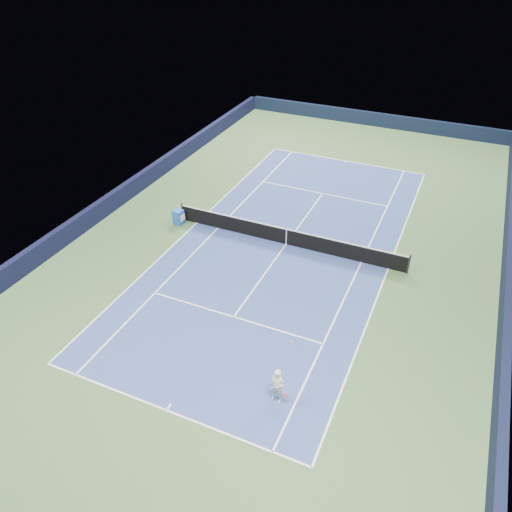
% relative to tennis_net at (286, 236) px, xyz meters
% --- Properties ---
extents(ground, '(40.00, 40.00, 0.00)m').
position_rel_tennis_net_xyz_m(ground, '(0.00, 0.00, -0.50)').
color(ground, '#3A5931').
rests_on(ground, ground).
extents(wall_far, '(22.00, 0.35, 1.10)m').
position_rel_tennis_net_xyz_m(wall_far, '(0.00, 19.82, 0.05)').
color(wall_far, black).
rests_on(wall_far, ground).
extents(wall_right, '(0.35, 40.00, 1.10)m').
position_rel_tennis_net_xyz_m(wall_right, '(10.82, 0.00, 0.05)').
color(wall_right, black).
rests_on(wall_right, ground).
extents(wall_left, '(0.35, 40.00, 1.10)m').
position_rel_tennis_net_xyz_m(wall_left, '(-10.82, 0.00, 0.05)').
color(wall_left, black).
rests_on(wall_left, ground).
extents(court_surface, '(10.97, 23.77, 0.01)m').
position_rel_tennis_net_xyz_m(court_surface, '(0.00, 0.00, -0.50)').
color(court_surface, navy).
rests_on(court_surface, ground).
extents(baseline_far, '(10.97, 0.08, 0.00)m').
position_rel_tennis_net_xyz_m(baseline_far, '(0.00, 11.88, -0.50)').
color(baseline_far, white).
rests_on(baseline_far, ground).
extents(baseline_near, '(10.97, 0.08, 0.00)m').
position_rel_tennis_net_xyz_m(baseline_near, '(0.00, -11.88, -0.50)').
color(baseline_near, white).
rests_on(baseline_near, ground).
extents(sideline_doubles_right, '(0.08, 23.77, 0.00)m').
position_rel_tennis_net_xyz_m(sideline_doubles_right, '(5.49, 0.00, -0.50)').
color(sideline_doubles_right, white).
rests_on(sideline_doubles_right, ground).
extents(sideline_doubles_left, '(0.08, 23.77, 0.00)m').
position_rel_tennis_net_xyz_m(sideline_doubles_left, '(-5.49, 0.00, -0.50)').
color(sideline_doubles_left, white).
rests_on(sideline_doubles_left, ground).
extents(sideline_singles_right, '(0.08, 23.77, 0.00)m').
position_rel_tennis_net_xyz_m(sideline_singles_right, '(4.12, 0.00, -0.50)').
color(sideline_singles_right, white).
rests_on(sideline_singles_right, ground).
extents(sideline_singles_left, '(0.08, 23.77, 0.00)m').
position_rel_tennis_net_xyz_m(sideline_singles_left, '(-4.12, 0.00, -0.50)').
color(sideline_singles_left, white).
rests_on(sideline_singles_left, ground).
extents(service_line_far, '(8.23, 0.08, 0.00)m').
position_rel_tennis_net_xyz_m(service_line_far, '(0.00, 6.40, -0.50)').
color(service_line_far, white).
rests_on(service_line_far, ground).
extents(service_line_near, '(8.23, 0.08, 0.00)m').
position_rel_tennis_net_xyz_m(service_line_near, '(0.00, -6.40, -0.50)').
color(service_line_near, white).
rests_on(service_line_near, ground).
extents(center_service_line, '(0.08, 12.80, 0.00)m').
position_rel_tennis_net_xyz_m(center_service_line, '(0.00, 0.00, -0.50)').
color(center_service_line, white).
rests_on(center_service_line, ground).
extents(center_mark_far, '(0.08, 0.30, 0.00)m').
position_rel_tennis_net_xyz_m(center_mark_far, '(0.00, 11.73, -0.50)').
color(center_mark_far, white).
rests_on(center_mark_far, ground).
extents(center_mark_near, '(0.08, 0.30, 0.00)m').
position_rel_tennis_net_xyz_m(center_mark_near, '(0.00, -11.73, -0.50)').
color(center_mark_near, white).
rests_on(center_mark_near, ground).
extents(tennis_net, '(12.90, 0.10, 1.07)m').
position_rel_tennis_net_xyz_m(tennis_net, '(0.00, 0.00, 0.00)').
color(tennis_net, black).
rests_on(tennis_net, ground).
extents(sponsor_cube, '(0.60, 0.51, 0.85)m').
position_rel_tennis_net_xyz_m(sponsor_cube, '(-6.40, -0.47, -0.08)').
color(sponsor_cube, blue).
rests_on(sponsor_cube, ground).
extents(tennis_player, '(0.73, 1.23, 2.11)m').
position_rel_tennis_net_xyz_m(tennis_player, '(3.45, -9.85, 0.25)').
color(tennis_player, silver).
rests_on(tennis_player, ground).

